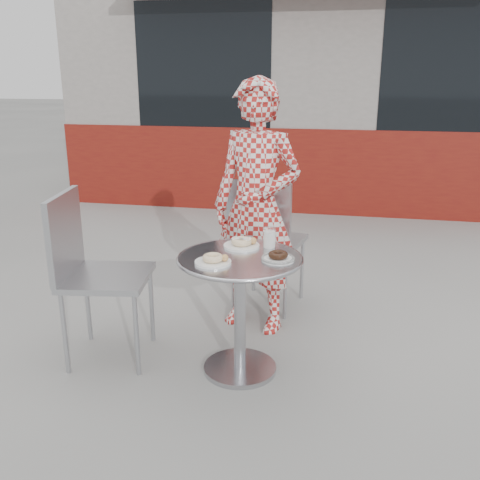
% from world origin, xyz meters
% --- Properties ---
extents(ground, '(60.00, 60.00, 0.00)m').
position_xyz_m(ground, '(0.00, 0.00, 0.00)').
color(ground, '#989691').
rests_on(ground, ground).
extents(storefront, '(6.02, 4.55, 3.00)m').
position_xyz_m(storefront, '(-0.00, 5.56, 1.49)').
color(storefront, gray).
rests_on(storefront, ground).
extents(bistro_table, '(0.68, 0.68, 0.68)m').
position_xyz_m(bistro_table, '(-0.01, -0.04, 0.52)').
color(bistro_table, silver).
rests_on(bistro_table, ground).
extents(chair_far, '(0.53, 0.53, 0.94)m').
position_xyz_m(chair_far, '(-0.00, 0.89, 0.29)').
color(chair_far, '#A3A5AB').
rests_on(chair_far, ground).
extents(chair_left, '(0.54, 0.53, 0.98)m').
position_xyz_m(chair_left, '(-0.80, -0.03, 0.30)').
color(chair_left, '#A3A5AB').
rests_on(chair_left, ground).
extents(seated_person, '(0.67, 0.53, 1.60)m').
position_xyz_m(seated_person, '(-0.03, 0.55, 0.80)').
color(seated_person, maroon).
rests_on(seated_person, ground).
extents(plate_far, '(0.20, 0.20, 0.05)m').
position_xyz_m(plate_far, '(-0.04, 0.13, 0.70)').
color(plate_far, white).
rests_on(plate_far, bistro_table).
extents(plate_near, '(0.19, 0.19, 0.05)m').
position_xyz_m(plate_near, '(-0.13, -0.17, 0.70)').
color(plate_near, white).
rests_on(plate_near, bistro_table).
extents(plate_checker, '(0.18, 0.18, 0.05)m').
position_xyz_m(plate_checker, '(0.19, -0.05, 0.70)').
color(plate_checker, white).
rests_on(plate_checker, bistro_table).
extents(milk_cup, '(0.07, 0.07, 0.11)m').
position_xyz_m(milk_cup, '(0.11, 0.15, 0.73)').
color(milk_cup, white).
rests_on(milk_cup, bistro_table).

